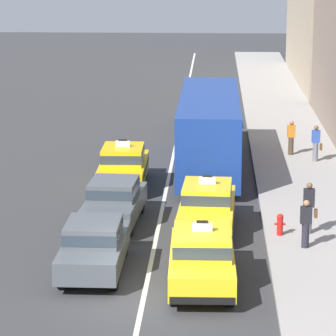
{
  "coord_description": "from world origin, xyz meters",
  "views": [
    {
      "loc": [
        1.91,
        -23.55,
        9.42
      ],
      "look_at": [
        0.16,
        10.18,
        1.3
      ],
      "focal_mm": 98.92,
      "sensor_mm": 36.0,
      "label": 1
    }
  ],
  "objects_px": {
    "bus_right_third": "(209,128)",
    "taxi_left_third": "(123,165)",
    "sedan_right_fourth": "(208,113)",
    "pedestrian_by_storefront": "(291,137)",
    "fire_hydrant": "(280,223)",
    "taxi_right_nearest": "(202,257)",
    "pedestrian_trailing": "(306,224)",
    "pedestrian_mid_block": "(316,143)",
    "pedestrian_near_crosswalk": "(309,208)",
    "taxi_right_second": "(207,206)",
    "sedan_left_nearest": "(94,245)",
    "sedan_left_second": "(114,200)"
  },
  "relations": [
    {
      "from": "taxi_right_second",
      "to": "sedan_left_second",
      "type": "bearing_deg",
      "value": 169.25
    },
    {
      "from": "sedan_left_nearest",
      "to": "bus_right_third",
      "type": "distance_m",
      "value": 13.72
    },
    {
      "from": "taxi_left_third",
      "to": "fire_hydrant",
      "type": "bearing_deg",
      "value": -48.54
    },
    {
      "from": "sedan_left_nearest",
      "to": "sedan_left_second",
      "type": "distance_m",
      "value": 4.94
    },
    {
      "from": "pedestrian_by_storefront",
      "to": "taxi_left_third",
      "type": "bearing_deg",
      "value": -142.0
    },
    {
      "from": "taxi_right_nearest",
      "to": "sedan_right_fourth",
      "type": "distance_m",
      "value": 23.19
    },
    {
      "from": "taxi_right_nearest",
      "to": "pedestrian_mid_block",
      "type": "bearing_deg",
      "value": 72.66
    },
    {
      "from": "sedan_right_fourth",
      "to": "pedestrian_by_storefront",
      "type": "relative_size",
      "value": 2.72
    },
    {
      "from": "sedan_left_nearest",
      "to": "taxi_right_second",
      "type": "relative_size",
      "value": 0.93
    },
    {
      "from": "sedan_left_nearest",
      "to": "taxi_right_second",
      "type": "height_order",
      "value": "taxi_right_second"
    },
    {
      "from": "sedan_left_nearest",
      "to": "sedan_right_fourth",
      "type": "bearing_deg",
      "value": 81.9
    },
    {
      "from": "pedestrian_trailing",
      "to": "fire_hydrant",
      "type": "relative_size",
      "value": 2.12
    },
    {
      "from": "pedestrian_trailing",
      "to": "fire_hydrant",
      "type": "height_order",
      "value": "pedestrian_trailing"
    },
    {
      "from": "taxi_right_nearest",
      "to": "pedestrian_by_storefront",
      "type": "bearing_deg",
      "value": 77.12
    },
    {
      "from": "bus_right_third",
      "to": "pedestrian_near_crosswalk",
      "type": "distance_m",
      "value": 10.2
    },
    {
      "from": "taxi_right_nearest",
      "to": "pedestrian_by_storefront",
      "type": "relative_size",
      "value": 2.9
    },
    {
      "from": "taxi_right_second",
      "to": "bus_right_third",
      "type": "distance_m",
      "value": 9.01
    },
    {
      "from": "sedan_left_second",
      "to": "pedestrian_trailing",
      "type": "distance_m",
      "value": 6.91
    },
    {
      "from": "taxi_right_nearest",
      "to": "pedestrian_trailing",
      "type": "height_order",
      "value": "taxi_right_nearest"
    },
    {
      "from": "taxi_left_third",
      "to": "taxi_right_second",
      "type": "xyz_separation_m",
      "value": [
        3.42,
        -5.73,
        0.0
      ]
    },
    {
      "from": "pedestrian_trailing",
      "to": "sedan_left_nearest",
      "type": "bearing_deg",
      "value": -160.92
    },
    {
      "from": "pedestrian_by_storefront",
      "to": "pedestrian_near_crosswalk",
      "type": "bearing_deg",
      "value": -91.63
    },
    {
      "from": "pedestrian_trailing",
      "to": "pedestrian_mid_block",
      "type": "bearing_deg",
      "value": 82.63
    },
    {
      "from": "fire_hydrant",
      "to": "taxi_left_third",
      "type": "bearing_deg",
      "value": 131.46
    },
    {
      "from": "taxi_right_second",
      "to": "pedestrian_mid_block",
      "type": "distance_m",
      "value": 11.08
    },
    {
      "from": "bus_right_third",
      "to": "pedestrian_trailing",
      "type": "relative_size",
      "value": 7.24
    },
    {
      "from": "sedan_left_second",
      "to": "pedestrian_mid_block",
      "type": "distance_m",
      "value": 12.31
    },
    {
      "from": "sedan_left_second",
      "to": "taxi_right_nearest",
      "type": "bearing_deg",
      "value": -61.96
    },
    {
      "from": "fire_hydrant",
      "to": "bus_right_third",
      "type": "bearing_deg",
      "value": 103.83
    },
    {
      "from": "bus_right_third",
      "to": "taxi_left_third",
      "type": "bearing_deg",
      "value": -136.52
    },
    {
      "from": "taxi_right_second",
      "to": "sedan_right_fourth",
      "type": "distance_m",
      "value": 17.91
    },
    {
      "from": "sedan_right_fourth",
      "to": "pedestrian_near_crosswalk",
      "type": "distance_m",
      "value": 18.86
    },
    {
      "from": "bus_right_third",
      "to": "fire_hydrant",
      "type": "relative_size",
      "value": 15.35
    },
    {
      "from": "sedan_right_fourth",
      "to": "pedestrian_by_storefront",
      "type": "distance_m",
      "value": 7.64
    },
    {
      "from": "sedan_left_second",
      "to": "pedestrian_trailing",
      "type": "height_order",
      "value": "pedestrian_trailing"
    },
    {
      "from": "taxi_left_third",
      "to": "sedan_right_fourth",
      "type": "height_order",
      "value": "taxi_left_third"
    },
    {
      "from": "sedan_left_nearest",
      "to": "pedestrian_by_storefront",
      "type": "height_order",
      "value": "pedestrian_by_storefront"
    },
    {
      "from": "sedan_right_fourth",
      "to": "pedestrian_near_crosswalk",
      "type": "bearing_deg",
      "value": -79.33
    },
    {
      "from": "pedestrian_mid_block",
      "to": "fire_hydrant",
      "type": "xyz_separation_m",
      "value": [
        -2.29,
        -10.9,
        -0.41
      ]
    },
    {
      "from": "sedan_left_nearest",
      "to": "taxi_right_nearest",
      "type": "height_order",
      "value": "taxi_right_nearest"
    },
    {
      "from": "taxi_right_nearest",
      "to": "pedestrian_near_crosswalk",
      "type": "xyz_separation_m",
      "value": [
        3.45,
        4.66,
        0.14
      ]
    },
    {
      "from": "taxi_right_second",
      "to": "pedestrian_near_crosswalk",
      "type": "xyz_separation_m",
      "value": [
        3.36,
        -0.63,
        0.14
      ]
    },
    {
      "from": "taxi_left_third",
      "to": "pedestrian_by_storefront",
      "type": "height_order",
      "value": "taxi_left_third"
    },
    {
      "from": "pedestrian_near_crosswalk",
      "to": "pedestrian_by_storefront",
      "type": "bearing_deg",
      "value": 88.37
    },
    {
      "from": "bus_right_third",
      "to": "pedestrian_near_crosswalk",
      "type": "bearing_deg",
      "value": -70.62
    },
    {
      "from": "pedestrian_near_crosswalk",
      "to": "taxi_left_third",
      "type": "bearing_deg",
      "value": 136.84
    },
    {
      "from": "sedan_left_nearest",
      "to": "pedestrian_mid_block",
      "type": "relative_size",
      "value": 2.68
    },
    {
      "from": "sedan_right_fourth",
      "to": "pedestrian_mid_block",
      "type": "bearing_deg",
      "value": -58.51
    },
    {
      "from": "sedan_left_nearest",
      "to": "pedestrian_by_storefront",
      "type": "xyz_separation_m",
      "value": [
        6.99,
        15.62,
        0.1
      ]
    },
    {
      "from": "sedan_left_second",
      "to": "taxi_left_third",
      "type": "bearing_deg",
      "value": 92.1
    }
  ]
}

